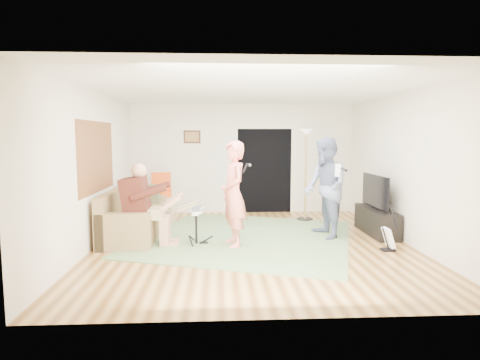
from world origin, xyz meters
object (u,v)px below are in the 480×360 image
guitar_spare (389,238)px  guitarist (325,188)px  singer (234,194)px  tv_cabinet (376,221)px  television (375,191)px  torchiere_lamp (306,158)px  drum_kit (196,228)px  sofa (130,221)px  dining_chair (163,204)px

guitar_spare → guitarist: bearing=132.1°
singer → guitar_spare: (2.59, -0.43, -0.69)m
tv_cabinet → singer: bearing=-165.3°
singer → television: bearing=90.2°
torchiere_lamp → drum_kit: bearing=-140.4°
television → guitarist: bearing=-167.1°
guitar_spare → torchiere_lamp: 2.95m
torchiere_lamp → tv_cabinet: 2.13m
guitarist → television: (1.05, 0.24, -0.10)m
drum_kit → guitarist: bearing=8.3°
sofa → guitarist: bearing=-4.6°
guitar_spare → tv_cabinet: size_ratio=0.56×
guitarist → guitar_spare: (0.84, -0.93, -0.73)m
singer → torchiere_lamp: torchiere_lamp is taller
sofa → dining_chair: (0.43, 1.44, 0.09)m
tv_cabinet → dining_chair: bearing=161.0°
guitarist → tv_cabinet: 1.33m
guitar_spare → tv_cabinet: (0.26, 1.17, 0.03)m
drum_kit → guitarist: guitarist is taller
guitarist → tv_cabinet: size_ratio=1.36×
dining_chair → tv_cabinet: bearing=-33.7°
drum_kit → tv_cabinet: 3.55m
sofa → guitar_spare: size_ratio=2.85×
sofa → singer: 2.20m
sofa → guitarist: 3.77m
sofa → singer: bearing=-22.4°
singer → tv_cabinet: size_ratio=1.31×
guitar_spare → dining_chair: bearing=147.0°
guitarist → torchiere_lamp: size_ratio=0.92×
sofa → television: television is taller
singer → guitar_spare: 2.71m
sofa → dining_chair: bearing=73.5°
singer → tv_cabinet: 3.01m
guitar_spare → tv_cabinet: bearing=77.7°
drum_kit → torchiere_lamp: bearing=39.6°
drum_kit → tv_cabinet: bearing=9.6°
sofa → tv_cabinet: bearing=-0.7°
guitarist → torchiere_lamp: torchiere_lamp is taller
sofa → dining_chair: size_ratio=2.04×
sofa → torchiere_lamp: 4.06m
guitar_spare → torchiere_lamp: torchiere_lamp is taller
singer → tv_cabinet: singer is taller
guitarist → guitar_spare: 1.45m
singer → guitarist: guitarist is taller
sofa → dining_chair: dining_chair is taller
television → singer: bearing=-165.1°
guitarist → torchiere_lamp: bearing=172.7°
sofa → guitarist: guitarist is taller
torchiere_lamp → tv_cabinet: torchiere_lamp is taller
guitar_spare → television: television is taller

